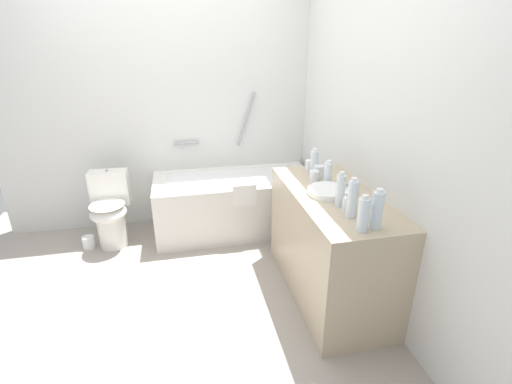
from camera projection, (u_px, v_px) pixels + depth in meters
ground_plane at (179, 296)px, 2.87m from camera, size 3.86×3.86×0.00m
wall_back_tiled at (165, 99)px, 3.64m from camera, size 3.26×0.10×2.58m
wall_right_mirror at (375, 121)px, 2.66m from camera, size 0.10×3.11×2.58m
bathtub at (235, 202)px, 3.77m from camera, size 1.57×0.71×1.34m
toilet at (110, 211)px, 3.48m from camera, size 0.35×0.48×0.70m
vanity_counter at (330, 245)px, 2.78m from camera, size 0.58×1.27×0.83m
sink_basin at (328, 191)px, 2.61m from camera, size 0.29×0.29×0.04m
sink_faucet at (351, 188)px, 2.64m from camera, size 0.11×0.15×0.07m
water_bottle_0 at (314, 162)px, 2.96m from camera, size 0.06×0.06×0.21m
water_bottle_1 at (363, 214)px, 2.09m from camera, size 0.06×0.06×0.22m
water_bottle_2 at (352, 199)px, 2.25m from camera, size 0.06×0.06×0.26m
water_bottle_3 at (340, 190)px, 2.40m from camera, size 0.06×0.06×0.24m
water_bottle_4 at (377, 210)px, 2.11m from camera, size 0.07×0.07×0.25m
water_bottle_5 at (328, 173)px, 2.77m from camera, size 0.06×0.06×0.19m
drinking_glass_0 at (347, 204)px, 2.35m from camera, size 0.06×0.06×0.09m
drinking_glass_1 at (309, 166)px, 3.05m from camera, size 0.06×0.06×0.09m
drinking_glass_2 at (314, 176)px, 2.83m from camera, size 0.07×0.07×0.09m
drinking_glass_3 at (319, 172)px, 2.91m from camera, size 0.08×0.08×0.10m
toilet_paper_roll at (89, 242)px, 3.51m from camera, size 0.11×0.11×0.12m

